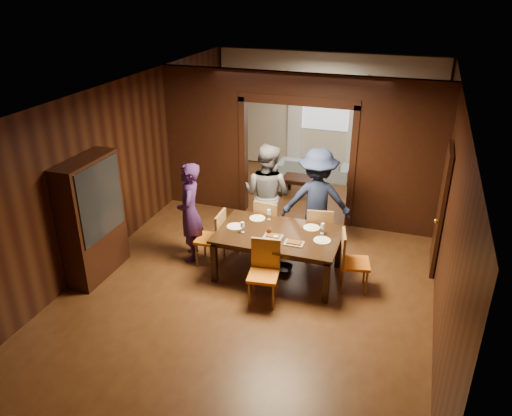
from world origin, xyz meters
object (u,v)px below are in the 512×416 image
(person_purple, at_px, (190,212))
(chair_left, at_px, (210,237))
(person_grey, at_px, (267,195))
(sofa, at_px, (314,168))
(dining_table, at_px, (278,254))
(coffee_table, at_px, (301,186))
(person_navy, at_px, (317,201))
(chair_far_r, at_px, (319,231))
(hutch, at_px, (93,219))
(chair_far_l, at_px, (270,224))
(chair_near, at_px, (263,274))
(chair_right, at_px, (355,261))

(person_purple, relative_size, chair_left, 1.79)
(person_grey, relative_size, sofa, 1.10)
(person_grey, xyz_separation_m, chair_left, (-0.68, -1.03, -0.46))
(dining_table, xyz_separation_m, coffee_table, (-0.44, 3.36, -0.18))
(person_purple, height_order, coffee_table, person_purple)
(person_navy, height_order, sofa, person_navy)
(person_grey, distance_m, coffee_table, 2.46)
(person_grey, height_order, coffee_table, person_grey)
(sofa, bearing_deg, person_purple, 73.10)
(chair_far_r, distance_m, hutch, 3.76)
(person_grey, distance_m, chair_far_l, 0.52)
(chair_left, bearing_deg, coffee_table, 165.63)
(person_purple, bearing_deg, chair_near, 41.55)
(person_grey, bearing_deg, hutch, 51.89)
(chair_far_r, distance_m, chair_near, 1.67)
(person_navy, xyz_separation_m, coffee_table, (-0.83, 2.32, -0.74))
(hutch, bearing_deg, chair_near, 1.98)
(person_purple, relative_size, chair_far_l, 1.79)
(sofa, height_order, coffee_table, sofa)
(person_grey, xyz_separation_m, dining_table, (0.51, -1.02, -0.56))
(chair_far_r, xyz_separation_m, chair_near, (-0.50, -1.59, 0.00))
(person_purple, xyz_separation_m, dining_table, (1.58, -0.05, -0.49))
(chair_left, height_order, chair_near, same)
(chair_left, distance_m, chair_far_r, 1.88)
(sofa, bearing_deg, chair_far_r, 101.98)
(chair_right, bearing_deg, person_navy, 26.61)
(person_grey, distance_m, chair_left, 1.32)
(person_purple, xyz_separation_m, chair_far_l, (1.19, 0.75, -0.38))
(chair_far_r, bearing_deg, chair_right, 121.48)
(chair_left, xyz_separation_m, chair_far_r, (1.70, 0.81, 0.00))
(person_navy, distance_m, dining_table, 1.24)
(chair_left, bearing_deg, chair_near, 54.99)
(chair_left, height_order, hutch, hutch)
(person_purple, relative_size, chair_right, 1.79)
(chair_far_r, bearing_deg, dining_table, 46.22)
(person_grey, distance_m, chair_far_r, 1.14)
(person_purple, bearing_deg, person_grey, 112.13)
(sofa, bearing_deg, person_navy, 101.05)
(person_purple, distance_m, chair_near, 1.84)
(dining_table, relative_size, chair_left, 2.03)
(person_grey, distance_m, hutch, 2.99)
(person_grey, relative_size, chair_left, 1.94)
(sofa, bearing_deg, chair_left, 77.98)
(person_purple, bearing_deg, person_navy, 96.64)
(person_purple, distance_m, sofa, 4.60)
(person_grey, relative_size, coffee_table, 2.36)
(chair_left, bearing_deg, person_purple, -101.58)
(chair_left, bearing_deg, hutch, -63.06)
(coffee_table, relative_size, chair_right, 0.82)
(person_navy, bearing_deg, sofa, -90.95)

